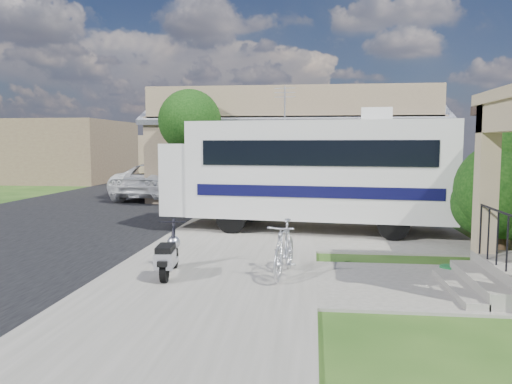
# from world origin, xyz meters

# --- Properties ---
(ground) EXTENTS (120.00, 120.00, 0.00)m
(ground) POSITION_xyz_m (0.00, 0.00, 0.00)
(ground) COLOR #1B3C10
(street_slab) EXTENTS (9.00, 80.00, 0.02)m
(street_slab) POSITION_xyz_m (-7.50, 10.00, 0.01)
(street_slab) COLOR black
(street_slab) RESTS_ON ground
(sidewalk_slab) EXTENTS (4.00, 80.00, 0.06)m
(sidewalk_slab) POSITION_xyz_m (-1.00, 10.00, 0.03)
(sidewalk_slab) COLOR slate
(sidewalk_slab) RESTS_ON ground
(driveway_slab) EXTENTS (7.00, 6.00, 0.05)m
(driveway_slab) POSITION_xyz_m (1.50, 4.50, 0.03)
(driveway_slab) COLOR slate
(driveway_slab) RESTS_ON ground
(walk_slab) EXTENTS (4.00, 3.00, 0.05)m
(walk_slab) POSITION_xyz_m (3.00, -1.00, 0.03)
(walk_slab) COLOR slate
(walk_slab) RESTS_ON ground
(warehouse) EXTENTS (12.50, 8.40, 5.04)m
(warehouse) POSITION_xyz_m (0.00, 13.97, 1.99)
(warehouse) COLOR #846852
(warehouse) RESTS_ON ground
(distant_bldg_far) EXTENTS (10.00, 8.00, 4.00)m
(distant_bldg_far) POSITION_xyz_m (-17.00, 22.00, 2.00)
(distant_bldg_far) COLOR brown
(distant_bldg_far) RESTS_ON ground
(distant_bldg_near) EXTENTS (8.00, 7.00, 3.20)m
(distant_bldg_near) POSITION_xyz_m (-15.00, 34.00, 1.60)
(distant_bldg_near) COLOR #846852
(distant_bldg_near) RESTS_ON ground
(street_tree_a) EXTENTS (2.44, 2.40, 4.58)m
(street_tree_a) POSITION_xyz_m (-3.70, 9.05, 3.25)
(street_tree_a) COLOR black
(street_tree_a) RESTS_ON ground
(street_tree_b) EXTENTS (2.44, 2.40, 4.73)m
(street_tree_b) POSITION_xyz_m (-3.70, 19.05, 3.39)
(street_tree_b) COLOR black
(street_tree_b) RESTS_ON ground
(street_tree_c) EXTENTS (2.44, 2.40, 4.42)m
(street_tree_c) POSITION_xyz_m (-3.70, 28.05, 3.10)
(street_tree_c) COLOR black
(street_tree_c) RESTS_ON ground
(motorhome) EXTENTS (8.19, 3.38, 4.08)m
(motorhome) POSITION_xyz_m (0.80, 4.46, 1.75)
(motorhome) COLOR silver
(motorhome) RESTS_ON ground
(shrub) EXTENTS (2.45, 2.34, 3.01)m
(shrub) POSITION_xyz_m (5.34, 2.15, 1.54)
(shrub) COLOR black
(shrub) RESTS_ON ground
(scooter) EXTENTS (0.53, 1.48, 0.97)m
(scooter) POSITION_xyz_m (-1.72, -1.03, 0.44)
(scooter) COLOR black
(scooter) RESTS_ON ground
(bicycle) EXTENTS (0.72, 1.76, 1.03)m
(bicycle) POSITION_xyz_m (0.40, -0.73, 0.51)
(bicycle) COLOR #B5B5BE
(bicycle) RESTS_ON ground
(pickup_truck) EXTENTS (3.47, 6.17, 1.63)m
(pickup_truck) POSITION_xyz_m (-5.95, 12.46, 0.81)
(pickup_truck) COLOR silver
(pickup_truck) RESTS_ON ground
(van) EXTENTS (2.75, 6.04, 1.71)m
(van) POSITION_xyz_m (-6.44, 20.19, 0.86)
(van) COLOR silver
(van) RESTS_ON ground
(garden_hose) EXTENTS (0.36, 0.36, 0.16)m
(garden_hose) POSITION_xyz_m (3.51, -0.16, 0.08)
(garden_hose) COLOR #125E28
(garden_hose) RESTS_ON ground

